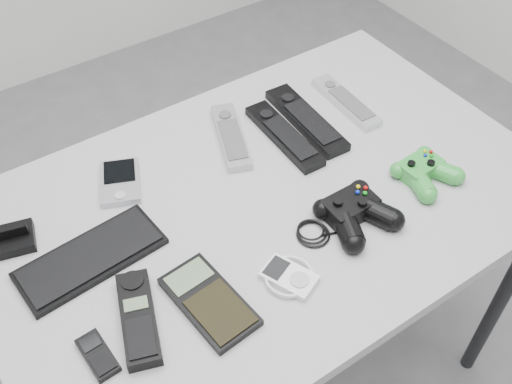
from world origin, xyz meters
TOP-DOWN VIEW (x-y plane):
  - floor at (0.00, 0.00)m, footprint 3.50×3.50m
  - desk at (-0.03, -0.07)m, footprint 1.17×0.75m
  - pda_keyboard at (-0.39, -0.02)m, footprint 0.28×0.14m
  - dock_bracket at (-0.50, 0.10)m, footprint 0.10×0.09m
  - pda at (-0.26, 0.13)m, footprint 0.12×0.15m
  - remote_silver_a at (0.01, 0.12)m, footprint 0.13×0.22m
  - remote_black_a at (0.11, 0.06)m, footprint 0.06×0.25m
  - remote_black_b at (0.18, 0.07)m, footprint 0.08×0.26m
  - remote_silver_b at (0.30, 0.07)m, footprint 0.06×0.22m
  - mobile_phone at (-0.47, -0.21)m, footprint 0.05×0.09m
  - cordless_handset at (-0.38, -0.19)m, footprint 0.11×0.19m
  - calculator at (-0.26, -0.22)m, footprint 0.11×0.20m
  - mp3_player at (-0.11, -0.26)m, footprint 0.12×0.13m
  - controller_black at (0.08, -0.21)m, footprint 0.25×0.16m
  - controller_green at (0.28, -0.21)m, footprint 0.13×0.14m

SIDE VIEW (x-z plane):
  - floor at x=0.00m, z-range 0.00..0.00m
  - desk at x=-0.03m, z-range 0.32..1.10m
  - mobile_phone at x=-0.47m, z-range 0.78..0.80m
  - pda_keyboard at x=-0.39m, z-range 0.78..0.80m
  - mp3_player at x=-0.11m, z-range 0.78..0.80m
  - calculator at x=-0.26m, z-range 0.78..0.80m
  - pda at x=-0.26m, z-range 0.78..0.80m
  - remote_silver_b at x=0.30m, z-range 0.78..0.80m
  - remote_silver_a at x=0.01m, z-range 0.78..0.80m
  - remote_black_a at x=0.11m, z-range 0.78..0.81m
  - remote_black_b at x=0.18m, z-range 0.78..0.81m
  - cordless_handset at x=-0.38m, z-range 0.78..0.81m
  - controller_green at x=0.28m, z-range 0.78..0.82m
  - dock_bracket at x=-0.50m, z-range 0.78..0.83m
  - controller_black at x=0.08m, z-range 0.78..0.83m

